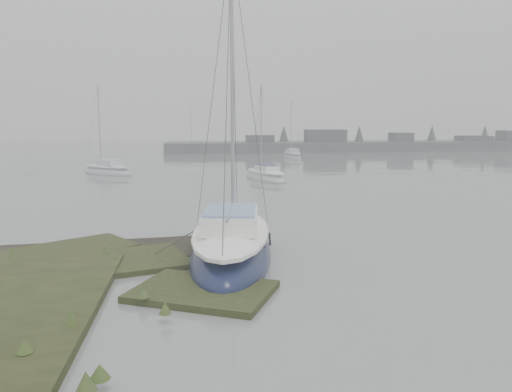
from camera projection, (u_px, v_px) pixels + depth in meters
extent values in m
plane|color=slate|center=(191.00, 174.00, 42.95)|extent=(160.00, 160.00, 0.00)
cube|color=#4C4F51|center=(361.00, 147.00, 77.40)|extent=(60.00, 8.00, 1.60)
cube|color=#424247|center=(260.00, 142.00, 74.37)|extent=(4.00, 3.00, 2.20)
cube|color=#424247|center=(325.00, 140.00, 75.52)|extent=(6.00, 3.00, 3.00)
cube|color=#424247|center=(401.00, 141.00, 77.00)|extent=(3.00, 3.00, 2.50)
cube|color=#424247|center=(474.00, 142.00, 78.48)|extent=(5.00, 3.00, 2.00)
cube|color=#424247|center=(509.00, 139.00, 79.14)|extent=(3.00, 3.00, 2.80)
cone|color=#384238|center=(284.00, 137.00, 76.70)|extent=(2.00, 2.00, 3.50)
cone|color=#384238|center=(359.00, 136.00, 78.15)|extent=(2.00, 2.00, 3.50)
cone|color=#384238|center=(432.00, 136.00, 79.59)|extent=(2.00, 2.00, 3.50)
cone|color=#384238|center=(485.00, 136.00, 80.67)|extent=(2.00, 2.00, 3.50)
ellipsoid|color=#131A39|center=(232.00, 255.00, 16.46)|extent=(3.62, 8.16, 1.92)
ellipsoid|color=white|center=(231.00, 232.00, 16.35)|extent=(2.97, 7.09, 0.54)
cube|color=white|center=(231.00, 220.00, 15.94)|extent=(2.04, 2.91, 0.56)
cube|color=#7696BD|center=(231.00, 210.00, 15.89)|extent=(1.89, 2.67, 0.09)
cylinder|color=#939399|center=(232.00, 82.00, 16.62)|extent=(0.12, 0.12, 9.01)
cylinder|color=#939399|center=(230.00, 212.00, 15.67)|extent=(0.52, 3.14, 0.10)
ellipsoid|color=silver|center=(265.00, 179.00, 38.70)|extent=(3.60, 5.84, 1.35)
ellipsoid|color=white|center=(265.00, 172.00, 38.62)|extent=(3.01, 5.04, 0.38)
cube|color=white|center=(267.00, 168.00, 38.36)|extent=(1.76, 2.19, 0.40)
cube|color=navy|center=(267.00, 165.00, 38.33)|extent=(1.63, 2.02, 0.06)
cylinder|color=#939399|center=(261.00, 127.00, 38.74)|extent=(0.09, 0.09, 6.34)
cylinder|color=#939399|center=(268.00, 165.00, 38.19)|extent=(0.82, 2.11, 0.07)
ellipsoid|color=#B1B9BC|center=(107.00, 173.00, 42.92)|extent=(5.57, 5.20, 1.40)
ellipsoid|color=white|center=(107.00, 167.00, 42.84)|extent=(4.76, 4.43, 0.39)
cube|color=white|center=(109.00, 163.00, 42.65)|extent=(2.29, 2.22, 0.41)
cube|color=silver|center=(109.00, 160.00, 42.62)|extent=(2.12, 2.05, 0.07)
cylinder|color=#939399|center=(99.00, 125.00, 42.72)|extent=(0.09, 0.09, 6.57)
cylinder|color=#939399|center=(110.00, 160.00, 42.53)|extent=(1.78, 1.57, 0.07)
ellipsoid|color=#A8ADB0|center=(292.00, 157.00, 61.67)|extent=(2.13, 5.62, 1.34)
ellipsoid|color=silver|center=(292.00, 153.00, 61.59)|extent=(1.72, 4.89, 0.38)
cube|color=silver|center=(293.00, 151.00, 61.32)|extent=(1.29, 1.96, 0.39)
cube|color=silver|center=(293.00, 149.00, 61.28)|extent=(1.20, 1.80, 0.06)
cylinder|color=#939399|center=(291.00, 125.00, 61.78)|extent=(0.09, 0.09, 6.31)
cylinder|color=#939399|center=(293.00, 149.00, 61.13)|extent=(0.20, 2.21, 0.07)
ellipsoid|color=#A1A5AB|center=(196.00, 151.00, 75.75)|extent=(6.05, 3.50, 1.40)
ellipsoid|color=white|center=(196.00, 147.00, 75.67)|extent=(5.23, 2.92, 0.39)
cube|color=white|center=(198.00, 145.00, 75.57)|extent=(2.25, 1.76, 0.41)
cube|color=silver|center=(198.00, 143.00, 75.54)|extent=(2.07, 1.63, 0.07)
cylinder|color=#939399|center=(191.00, 123.00, 75.27)|extent=(0.09, 0.09, 6.57)
cylinder|color=#939399|center=(199.00, 143.00, 75.51)|extent=(2.22, 0.75, 0.07)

